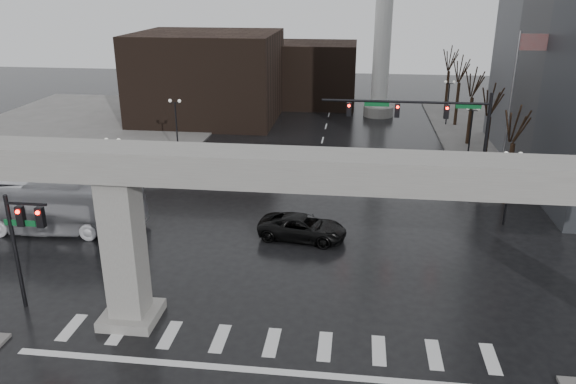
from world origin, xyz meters
name	(u,v)px	position (x,y,z in m)	size (l,w,h in m)	color
ground	(275,330)	(0.00, 0.00, 0.00)	(160.00, 160.00, 0.00)	black
sidewalk_nw	(92,127)	(-26.00, 36.00, 0.07)	(28.00, 36.00, 0.15)	slate
elevated_guideway	(303,194)	(1.26, 0.00, 6.88)	(48.00, 2.60, 8.70)	#97958F
building_far_left	(208,77)	(-14.00, 42.00, 5.00)	(16.00, 14.00, 10.00)	black
building_far_mid	(317,74)	(-2.00, 52.00, 4.00)	(10.00, 10.00, 8.00)	black
smokestack	(385,0)	(6.00, 46.00, 13.35)	(3.60, 3.60, 30.00)	white
signal_mast_arm	(434,121)	(8.99, 18.80, 5.83)	(12.12, 0.43, 8.00)	black
signal_left_pole	(23,233)	(-12.25, 0.50, 4.07)	(2.30, 0.30, 6.00)	black
flagpole_assembly	(516,92)	(15.29, 22.00, 7.53)	(2.06, 0.12, 12.00)	silver
lamp_right_0	(510,176)	(13.50, 14.00, 3.47)	(1.22, 0.32, 5.11)	black
lamp_right_1	(471,125)	(13.50, 28.00, 3.47)	(1.22, 0.32, 5.11)	black
lamp_right_2	(449,95)	(13.50, 42.00, 3.47)	(1.22, 0.32, 5.11)	black
lamp_left_0	(115,161)	(-13.50, 14.00, 3.47)	(1.22, 0.32, 5.11)	black
lamp_left_1	(176,116)	(-13.50, 28.00, 3.47)	(1.22, 0.32, 5.11)	black
lamp_left_2	(213,90)	(-13.50, 42.00, 3.47)	(1.22, 0.32, 5.11)	black
tree_right_0	(510,167)	(14.53, 18.02, 2.79)	(1.09, 1.58, 7.50)	black
tree_right_1	(487,138)	(14.53, 26.02, 2.85)	(1.09, 1.61, 7.67)	black
tree_right_2	(470,116)	(14.53, 34.02, 2.91)	(1.10, 1.63, 7.85)	black
tree_right_3	(458,100)	(14.53, 42.02, 2.98)	(1.11, 1.66, 8.02)	black
tree_right_4	(447,87)	(14.53, 50.02, 3.04)	(1.12, 1.69, 8.19)	black
pickup_truck	(303,227)	(0.28, 10.11, 0.77)	(2.56, 5.56, 1.54)	black
city_bus	(44,204)	(-16.54, 9.41, 1.80)	(3.02, 12.89, 3.59)	#BAB9BF
far_car	(248,159)	(-5.91, 23.99, 0.79)	(1.88, 4.66, 1.59)	black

